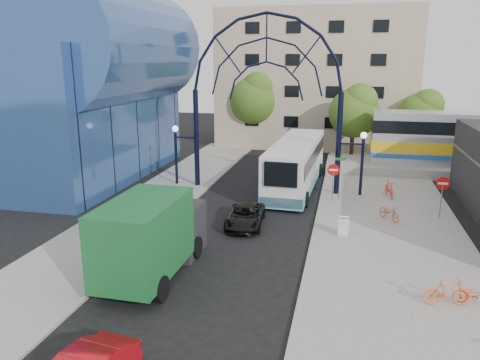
% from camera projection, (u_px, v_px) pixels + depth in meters
% --- Properties ---
extents(ground, '(120.00, 120.00, 0.00)m').
position_uv_depth(ground, '(208.00, 277.00, 20.11)').
color(ground, black).
rests_on(ground, ground).
extents(sidewalk_east, '(8.00, 56.00, 0.12)m').
position_uv_depth(sidewalk_east, '(394.00, 256.00, 22.13)').
color(sidewalk_east, gray).
rests_on(sidewalk_east, ground).
extents(plaza_west, '(5.00, 50.00, 0.12)m').
position_uv_depth(plaza_west, '(130.00, 219.00, 27.17)').
color(plaza_west, gray).
rests_on(plaza_west, ground).
extents(gateway_arch, '(13.64, 0.44, 12.10)m').
position_uv_depth(gateway_arch, '(266.00, 67.00, 31.16)').
color(gateway_arch, black).
rests_on(gateway_arch, ground).
extents(stop_sign, '(0.80, 0.07, 2.50)m').
position_uv_depth(stop_sign, '(333.00, 173.00, 29.89)').
color(stop_sign, slate).
rests_on(stop_sign, sidewalk_east).
extents(do_not_enter_sign, '(0.76, 0.07, 2.48)m').
position_uv_depth(do_not_enter_sign, '(443.00, 188.00, 26.66)').
color(do_not_enter_sign, slate).
rests_on(do_not_enter_sign, sidewalk_east).
extents(street_name_sign, '(0.70, 0.70, 2.80)m').
position_uv_depth(street_name_sign, '(340.00, 169.00, 30.33)').
color(street_name_sign, slate).
rests_on(street_name_sign, sidewalk_east).
extents(sandwich_board, '(0.55, 0.61, 0.99)m').
position_uv_depth(sandwich_board, '(344.00, 224.00, 24.35)').
color(sandwich_board, white).
rests_on(sandwich_board, sidewalk_east).
extents(transit_hall, '(16.50, 18.00, 14.50)m').
position_uv_depth(transit_hall, '(72.00, 91.00, 35.90)').
color(transit_hall, '#2D4E8A').
rests_on(transit_hall, ground).
extents(apartment_block, '(20.00, 12.10, 14.00)m').
position_uv_depth(apartment_block, '(317.00, 79.00, 50.90)').
color(apartment_block, '#C6AB89').
rests_on(apartment_block, ground).
extents(tree_north_a, '(4.48, 4.48, 7.00)m').
position_uv_depth(tree_north_a, '(355.00, 110.00, 42.08)').
color(tree_north_a, '#382314').
rests_on(tree_north_a, ground).
extents(tree_north_b, '(5.12, 5.12, 8.00)m').
position_uv_depth(tree_north_b, '(255.00, 97.00, 47.85)').
color(tree_north_b, '#382314').
rests_on(tree_north_b, ground).
extents(tree_north_c, '(4.16, 4.16, 6.50)m').
position_uv_depth(tree_north_c, '(422.00, 113.00, 42.74)').
color(tree_north_c, '#382314').
rests_on(tree_north_c, ground).
extents(city_bus, '(3.30, 12.50, 3.40)m').
position_uv_depth(city_bus, '(296.00, 163.00, 33.68)').
color(city_bus, silver).
rests_on(city_bus, ground).
extents(green_truck, '(2.82, 7.12, 3.58)m').
position_uv_depth(green_truck, '(153.00, 235.00, 20.04)').
color(green_truck, black).
rests_on(green_truck, ground).
extents(black_suv, '(2.25, 4.32, 1.16)m').
position_uv_depth(black_suv, '(245.00, 216.00, 26.14)').
color(black_suv, black).
rests_on(black_suv, ground).
extents(bike_near_a, '(1.46, 1.76, 0.90)m').
position_uv_depth(bike_near_a, '(389.00, 212.00, 26.81)').
color(bike_near_a, '#D44E2A').
rests_on(bike_near_a, sidewalk_east).
extents(bike_near_b, '(0.90, 1.88, 1.09)m').
position_uv_depth(bike_near_b, '(389.00, 189.00, 31.31)').
color(bike_near_b, '#FC3232').
rests_on(bike_near_b, sidewalk_east).
extents(bike_far_a, '(1.64, 0.70, 0.84)m').
position_uv_depth(bike_far_a, '(476.00, 295.00, 17.49)').
color(bike_far_a, '#DD402C').
rests_on(bike_far_a, sidewalk_east).
extents(bike_far_b, '(1.85, 0.81, 1.07)m').
position_uv_depth(bike_far_b, '(448.00, 292.00, 17.46)').
color(bike_far_b, orange).
rests_on(bike_far_b, sidewalk_east).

